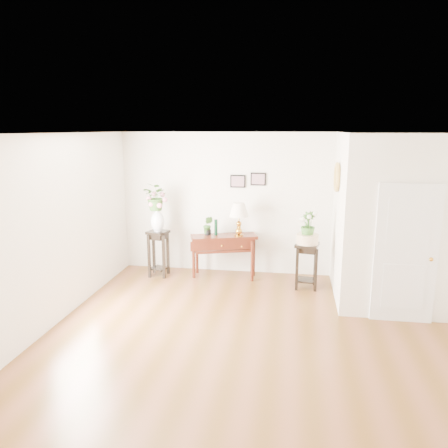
% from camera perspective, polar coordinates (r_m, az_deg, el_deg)
% --- Properties ---
extents(floor, '(6.00, 5.50, 0.02)m').
position_cam_1_polar(floor, '(6.43, 4.42, -14.09)').
color(floor, brown).
rests_on(floor, ground).
extents(ceiling, '(6.00, 5.50, 0.02)m').
position_cam_1_polar(ceiling, '(5.76, 4.88, 11.71)').
color(ceiling, white).
rests_on(ceiling, ground).
extents(wall_back, '(6.00, 0.02, 2.80)m').
position_cam_1_polar(wall_back, '(8.63, 6.10, 2.54)').
color(wall_back, silver).
rests_on(wall_back, ground).
extents(wall_front, '(6.00, 0.02, 2.80)m').
position_cam_1_polar(wall_front, '(3.36, 0.77, -13.39)').
color(wall_front, silver).
rests_on(wall_front, ground).
extents(wall_left, '(0.02, 5.50, 2.80)m').
position_cam_1_polar(wall_left, '(6.85, -21.24, -0.80)').
color(wall_left, silver).
rests_on(wall_left, ground).
extents(partition, '(1.80, 1.95, 2.80)m').
position_cam_1_polar(partition, '(7.84, 21.20, 0.77)').
color(partition, silver).
rests_on(partition, floor).
extents(door, '(0.90, 0.05, 2.10)m').
position_cam_1_polar(door, '(6.97, 22.64, -3.68)').
color(door, silver).
rests_on(door, floor).
extents(art_print_left, '(0.30, 0.02, 0.25)m').
position_cam_1_polar(art_print_left, '(8.60, 1.82, 5.60)').
color(art_print_left, black).
rests_on(art_print_left, wall_back).
extents(art_print_right, '(0.30, 0.02, 0.25)m').
position_cam_1_polar(art_print_right, '(8.56, 4.49, 5.87)').
color(art_print_right, black).
rests_on(art_print_right, wall_back).
extents(wall_ornament, '(0.07, 0.51, 0.51)m').
position_cam_1_polar(wall_ornament, '(7.72, 14.53, 5.94)').
color(wall_ornament, tan).
rests_on(wall_ornament, partition).
extents(console_table, '(1.33, 0.80, 0.84)m').
position_cam_1_polar(console_table, '(8.55, -0.02, -4.23)').
color(console_table, '#3E1E11').
rests_on(console_table, floor).
extents(table_lamp, '(0.49, 0.49, 0.65)m').
position_cam_1_polar(table_lamp, '(8.32, 1.96, 0.78)').
color(table_lamp, '#AD751D').
rests_on(table_lamp, console_table).
extents(green_vase, '(0.08, 0.08, 0.31)m').
position_cam_1_polar(green_vase, '(8.42, -1.06, -0.32)').
color(green_vase, black).
rests_on(green_vase, console_table).
extents(potted_plant, '(0.20, 0.17, 0.35)m').
position_cam_1_polar(potted_plant, '(8.45, -2.11, -0.25)').
color(potted_plant, '#316022').
rests_on(potted_plant, console_table).
extents(plant_stand_a, '(0.44, 0.44, 0.91)m').
position_cam_1_polar(plant_stand_a, '(8.71, -8.54, -3.82)').
color(plant_stand_a, black).
rests_on(plant_stand_a, floor).
extents(porcelain_vase, '(0.34, 0.34, 0.46)m').
position_cam_1_polar(porcelain_vase, '(8.55, -8.69, 0.56)').
color(porcelain_vase, white).
rests_on(porcelain_vase, plant_stand_a).
extents(lily_arrangement, '(0.62, 0.58, 0.54)m').
position_cam_1_polar(lily_arrangement, '(8.47, -8.78, 3.51)').
color(lily_arrangement, '#316022').
rests_on(lily_arrangement, porcelain_vase).
extents(plant_stand_b, '(0.46, 0.46, 0.83)m').
position_cam_1_polar(plant_stand_b, '(8.12, 10.69, -5.38)').
color(plant_stand_b, black).
rests_on(plant_stand_b, floor).
extents(ceramic_bowl, '(0.46, 0.46, 0.18)m').
position_cam_1_polar(ceramic_bowl, '(7.99, 10.83, -1.98)').
color(ceramic_bowl, beige).
rests_on(ceramic_bowl, plant_stand_b).
extents(narcissus, '(0.34, 0.34, 0.46)m').
position_cam_1_polar(narcissus, '(7.92, 10.91, -0.08)').
color(narcissus, '#316022').
rests_on(narcissus, ceramic_bowl).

